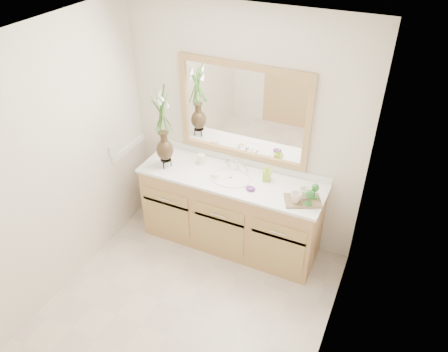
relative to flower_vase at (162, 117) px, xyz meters
The scene contains 22 objects.
floor 1.79m from the flower_vase, 53.83° to the right, with size 2.60×2.60×0.00m, color beige.
ceiling 1.53m from the flower_vase, 53.83° to the right, with size 2.40×2.60×0.02m, color white.
wall_back 0.79m from the flower_vase, 29.41° to the left, with size 2.40×0.02×2.40m, color white.
wall_front 2.33m from the flower_vase, 73.14° to the right, with size 2.40×0.02×2.40m, color white.
wall_left 1.08m from the flower_vase, 119.79° to the right, with size 0.02×2.60×2.40m, color white.
wall_right 2.09m from the flower_vase, 26.18° to the right, with size 0.02×2.60×2.40m, color white.
vanity 1.19m from the flower_vase, ahead, with size 1.80×0.55×0.80m.
counter 0.88m from the flower_vase, ahead, with size 1.84×0.57×0.03m, color white.
sink 0.90m from the flower_vase, ahead, with size 0.38×0.34×0.23m.
mirror 0.76m from the flower_vase, 27.98° to the left, with size 1.32×0.04×0.97m.
switch_plate 0.67m from the flower_vase, 163.13° to the right, with size 0.02×0.12×0.12m, color white.
door 2.27m from the flower_vase, 80.40° to the right, with size 0.80×0.03×2.00m, color tan.
flower_vase is the anchor object (origin of this frame).
tumbler 0.61m from the flower_vase, 34.00° to the left, with size 0.08×0.08×0.10m, color white.
soap_dish 0.75m from the flower_vase, ahead, with size 0.10×0.10×0.03m.
soap_bottle 1.12m from the flower_vase, 10.88° to the left, with size 0.07×0.07×0.15m, color #9DC82F.
purple_dish 1.06m from the flower_vase, ahead, with size 0.09×0.07×0.03m, color #592571.
tray 1.51m from the flower_vase, ahead, with size 0.32×0.21×0.02m, color brown.
mug_left 1.44m from the flower_vase, ahead, with size 0.10×0.09×0.10m, color white.
mug_right 1.49m from the flower_vase, ahead, with size 0.10×0.09×0.10m, color white.
goblet_front 1.53m from the flower_vase, ahead, with size 0.07×0.07×0.15m.
goblet_back 1.56m from the flower_vase, ahead, with size 0.07×0.07×0.15m.
Camera 1 is at (1.40, -2.18, 3.22)m, focal length 35.00 mm.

